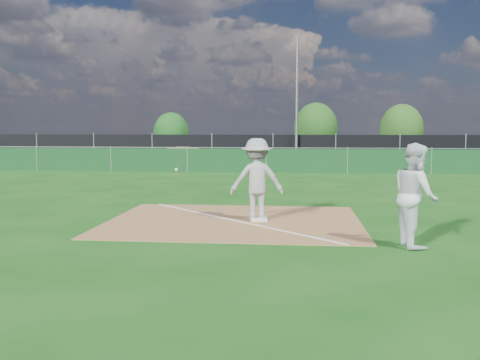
% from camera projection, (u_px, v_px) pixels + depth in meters
% --- Properties ---
extents(ground, '(90.00, 90.00, 0.00)m').
position_uv_depth(ground, '(259.00, 183.00, 21.76)').
color(ground, '#144D10').
rests_on(ground, ground).
extents(infield_dirt, '(6.00, 5.00, 0.02)m').
position_uv_depth(infield_dirt, '(234.00, 221.00, 12.85)').
color(infield_dirt, olive).
rests_on(infield_dirt, ground).
extents(foul_line, '(5.01, 5.01, 0.01)m').
position_uv_depth(foul_line, '(234.00, 220.00, 12.84)').
color(foul_line, white).
rests_on(foul_line, infield_dirt).
extents(green_fence, '(44.00, 0.05, 1.20)m').
position_uv_depth(green_fence, '(266.00, 161.00, 26.65)').
color(green_fence, '#103D1A').
rests_on(green_fence, ground).
extents(dirt_mound, '(3.38, 2.60, 1.17)m').
position_uv_depth(dirt_mound, '(182.00, 157.00, 30.63)').
color(dirt_mound, olive).
rests_on(dirt_mound, ground).
extents(black_fence, '(46.00, 0.04, 1.80)m').
position_uv_depth(black_fence, '(273.00, 149.00, 34.54)').
color(black_fence, black).
rests_on(black_fence, ground).
extents(parking_lot, '(46.00, 9.00, 0.01)m').
position_uv_depth(parking_lot, '(276.00, 158.00, 39.57)').
color(parking_lot, black).
rests_on(parking_lot, ground).
extents(light_pole, '(0.16, 0.16, 8.00)m').
position_uv_depth(light_pole, '(297.00, 100.00, 33.78)').
color(light_pole, slate).
rests_on(light_pole, ground).
extents(first_base, '(0.41, 0.41, 0.08)m').
position_uv_depth(first_base, '(259.00, 219.00, 12.83)').
color(first_base, silver).
rests_on(first_base, infield_dirt).
extents(play_at_first, '(2.73, 0.93, 1.97)m').
position_uv_depth(play_at_first, '(257.00, 180.00, 12.77)').
color(play_at_first, '#B4B4B6').
rests_on(play_at_first, infield_dirt).
extents(runner, '(0.87, 1.05, 1.96)m').
position_uv_depth(runner, '(415.00, 195.00, 10.04)').
color(runner, white).
rests_on(runner, ground).
extents(car_left, '(4.11, 2.17, 1.33)m').
position_uv_depth(car_left, '(185.00, 149.00, 39.89)').
color(car_left, '#B5B9BD').
rests_on(car_left, parking_lot).
extents(car_mid, '(4.86, 3.21, 1.51)m').
position_uv_depth(car_mid, '(287.00, 148.00, 38.55)').
color(car_mid, black).
rests_on(car_mid, parking_lot).
extents(car_right, '(5.36, 3.15, 1.46)m').
position_uv_depth(car_right, '(339.00, 149.00, 38.85)').
color(car_right, black).
rests_on(car_right, parking_lot).
extents(tree_left, '(3.01, 3.01, 3.57)m').
position_uv_depth(tree_left, '(171.00, 133.00, 45.66)').
color(tree_left, '#382316').
rests_on(tree_left, ground).
extents(tree_mid, '(3.67, 3.67, 4.35)m').
position_uv_depth(tree_mid, '(316.00, 128.00, 44.97)').
color(tree_mid, '#382316').
rests_on(tree_mid, ground).
extents(tree_right, '(3.53, 3.53, 4.19)m').
position_uv_depth(tree_right, '(401.00, 129.00, 43.96)').
color(tree_right, '#382316').
rests_on(tree_right, ground).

